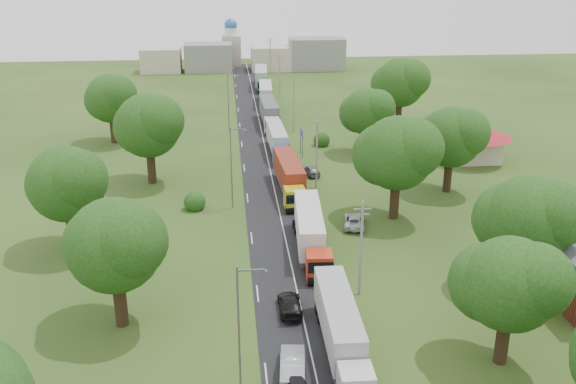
{
  "coord_description": "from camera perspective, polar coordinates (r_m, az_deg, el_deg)",
  "views": [
    {
      "loc": [
        -5.8,
        -56.92,
        28.95
      ],
      "look_at": [
        0.89,
        11.75,
        3.0
      ],
      "focal_mm": 40.0,
      "sensor_mm": 36.0,
      "label": 1
    }
  ],
  "objects": [
    {
      "name": "ground",
      "position": [
        64.12,
        0.22,
        -6.23
      ],
      "size": [
        260.0,
        260.0,
        0.0
      ],
      "primitive_type": "plane",
      "color": "#254216",
      "rests_on": "ground"
    },
    {
      "name": "road",
      "position": [
        82.39,
        -1.18,
        0.04
      ],
      "size": [
        8.0,
        200.0,
        0.04
      ],
      "primitive_type": "cube",
      "color": "black",
      "rests_on": "ground"
    },
    {
      "name": "info_sign",
      "position": [
        96.14,
        1.21,
        4.95
      ],
      "size": [
        0.12,
        3.1,
        4.1
      ],
      "color": "slate",
      "rests_on": "ground"
    },
    {
      "name": "pole_1",
      "position": [
        56.64,
        6.52,
        -4.9
      ],
      "size": [
        1.6,
        0.24,
        9.0
      ],
      "color": "gray",
      "rests_on": "ground"
    },
    {
      "name": "pole_2",
      "position": [
        82.39,
        2.57,
        3.46
      ],
      "size": [
        1.6,
        0.24,
        9.0
      ],
      "color": "gray",
      "rests_on": "ground"
    },
    {
      "name": "pole_3",
      "position": [
        109.25,
        0.51,
        7.78
      ],
      "size": [
        1.6,
        0.24,
        9.0
      ],
      "color": "gray",
      "rests_on": "ground"
    },
    {
      "name": "pole_4",
      "position": [
        136.56,
        -0.74,
        10.38
      ],
      "size": [
        1.6,
        0.24,
        9.0
      ],
      "color": "gray",
      "rests_on": "ground"
    },
    {
      "name": "pole_5",
      "position": [
        164.11,
        -1.59,
        12.1
      ],
      "size": [
        1.6,
        0.24,
        9.0
      ],
      "color": "gray",
      "rests_on": "ground"
    },
    {
      "name": "lamp_0",
      "position": [
        43.71,
        -4.2,
        -11.82
      ],
      "size": [
        2.03,
        0.22,
        10.0
      ],
      "color": "slate",
      "rests_on": "ground"
    },
    {
      "name": "lamp_1",
      "position": [
        75.63,
        -4.96,
        2.51
      ],
      "size": [
        2.03,
        0.22,
        10.0
      ],
      "color": "slate",
      "rests_on": "ground"
    },
    {
      "name": "lamp_2",
      "position": [
        109.45,
        -5.26,
        8.18
      ],
      "size": [
        2.03,
        0.22,
        10.0
      ],
      "color": "slate",
      "rests_on": "ground"
    },
    {
      "name": "tree_2",
      "position": [
        49.16,
        19.05,
        -7.67
      ],
      "size": [
        8.0,
        8.0,
        10.1
      ],
      "color": "#382616",
      "rests_on": "ground"
    },
    {
      "name": "tree_3",
      "position": [
        59.54,
        20.57,
        -2.18
      ],
      "size": [
        8.8,
        8.8,
        11.07
      ],
      "color": "#382616",
      "rests_on": "ground"
    },
    {
      "name": "tree_4",
      "position": [
        72.79,
        9.66,
        3.47
      ],
      "size": [
        9.6,
        9.6,
        12.05
      ],
      "color": "#382616",
      "rests_on": "ground"
    },
    {
      "name": "tree_5",
      "position": [
        82.95,
        14.27,
        4.78
      ],
      "size": [
        8.8,
        8.8,
        11.07
      ],
      "color": "#382616",
      "rests_on": "ground"
    },
    {
      "name": "tree_6",
      "position": [
        96.99,
        7.02,
        7.13
      ],
      "size": [
        8.0,
        8.0,
        10.1
      ],
      "color": "#382616",
      "rests_on": "ground"
    },
    {
      "name": "tree_7",
      "position": [
        113.14,
        9.94,
        9.56
      ],
      "size": [
        9.6,
        9.6,
        12.05
      ],
      "color": "#382616",
      "rests_on": "ground"
    },
    {
      "name": "tree_10",
      "position": [
        52.66,
        -15.17,
        -4.53
      ],
      "size": [
        8.8,
        8.8,
        11.07
      ],
      "color": "#382616",
      "rests_on": "ground"
    },
    {
      "name": "tree_11",
      "position": [
        67.73,
        -19.1,
        0.73
      ],
      "size": [
        8.8,
        8.8,
        11.07
      ],
      "color": "#382616",
      "rests_on": "ground"
    },
    {
      "name": "tree_12",
      "position": [
        85.37,
        -12.33,
        5.83
      ],
      "size": [
        9.6,
        9.6,
        12.05
      ],
      "color": "#382616",
      "rests_on": "ground"
    },
    {
      "name": "tree_13",
      "position": [
        105.94,
        -15.5,
        8.04
      ],
      "size": [
        8.8,
        8.8,
        11.07
      ],
      "color": "#382616",
      "rests_on": "ground"
    },
    {
      "name": "house_cream",
      "position": [
        97.35,
        16.28,
        4.71
      ],
      "size": [
        10.08,
        10.08,
        5.8
      ],
      "color": "beige",
      "rests_on": "ground"
    },
    {
      "name": "distant_town",
      "position": [
        168.97,
        -3.38,
        11.91
      ],
      "size": [
        52.0,
        8.0,
        8.0
      ],
      "color": "gray",
      "rests_on": "ground"
    },
    {
      "name": "church",
      "position": [
        176.5,
        -5.06,
        12.87
      ],
      "size": [
        5.0,
        5.0,
        12.3
      ],
      "color": "beige",
      "rests_on": "ground"
    },
    {
      "name": "truck_0",
      "position": [
        49.96,
        4.69,
        -11.99
      ],
      "size": [
        2.62,
        14.22,
        3.94
      ],
      "color": "silver",
      "rests_on": "ground"
    },
    {
      "name": "truck_1",
      "position": [
        65.5,
        1.99,
        -3.52
      ],
      "size": [
        3.34,
        14.89,
        4.11
      ],
      "color": "#B82F15",
      "rests_on": "ground"
    },
    {
      "name": "truck_2",
      "position": [
        81.5,
        0.14,
        1.42
      ],
      "size": [
        3.15,
        14.72,
        4.07
      ],
      "color": "gold",
      "rests_on": "ground"
    },
    {
      "name": "truck_3",
      "position": [
        97.59,
        -0.95,
        4.57
      ],
      "size": [
        2.56,
        13.51,
        3.74
      ],
      "color": "#1B5DA5",
      "rests_on": "ground"
    },
    {
      "name": "truck_4",
      "position": [
        114.07,
        -1.68,
        7.04
      ],
      "size": [
        2.79,
        14.92,
        4.13
      ],
      "color": "silver",
      "rests_on": "ground"
    },
    {
      "name": "truck_5",
      "position": [
        129.72,
        -1.97,
        8.65
      ],
      "size": [
        2.98,
        14.2,
        3.92
      ],
      "color": "maroon",
      "rests_on": "ground"
    },
    {
      "name": "truck_6",
      "position": [
        146.65,
        -2.39,
        10.1
      ],
      "size": [
        3.26,
        15.27,
        4.22
      ],
      "color": "#2B7436",
      "rests_on": "ground"
    },
    {
      "name": "car_lane_front",
      "position": [
        46.68,
        0.7,
        -16.65
      ],
      "size": [
        2.01,
        4.18,
        1.38
      ],
      "primitive_type": "imported",
      "rotation": [
        0.0,
        0.0,
        3.24
      ],
      "color": "black",
      "rests_on": "ground"
    },
    {
      "name": "car_lane_mid",
      "position": [
        48.19,
        0.41,
        -15.09
      ],
      "size": [
        2.29,
        5.19,
        1.66
      ],
      "primitive_type": "imported",
      "rotation": [
        0.0,
        0.0,
        3.03
      ],
      "color": "#AAAEB3",
      "rests_on": "ground"
    },
    {
      "name": "car_lane_rear",
      "position": [
        55.57,
        0.17,
        -9.96
      ],
      "size": [
        1.95,
        4.73,
        1.37
      ],
      "primitive_type": "imported",
      "rotation": [
        0.0,
        0.0,
        3.13
      ],
      "color": "black",
      "rests_on": "ground"
    },
    {
      "name": "car_verge_near",
      "position": [
        72.19,
        5.91,
        -2.57
      ],
      "size": [
        3.13,
        5.17,
        1.34
      ],
      "primitive_type": "imported",
      "rotation": [
        0.0,
        0.0,
        2.94
      ],
      "color": "silver",
      "rests_on": "ground"
    },
    {
      "name": "car_verge_far",
      "position": [
        88.33,
        2.08,
        1.93
      ],
      "size": [
        2.36,
        4.23,
        1.36
      ],
      "primitive_type": "imported",
      "rotation": [
        0.0,
        0.0,
        3.34
      ],
      "color": "slate",
      "rests_on": "ground"
    }
  ]
}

